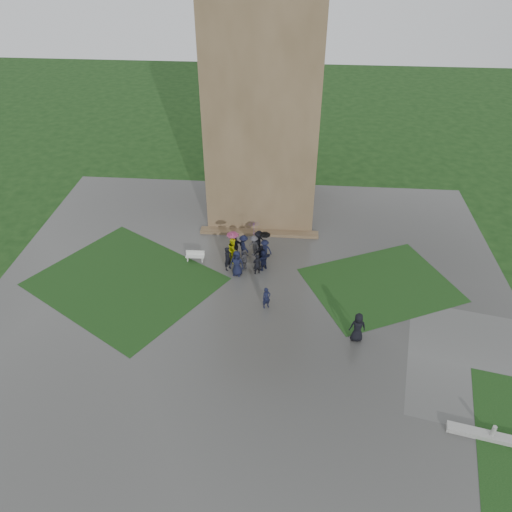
# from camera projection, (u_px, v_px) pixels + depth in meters

# --- Properties ---
(ground) EXTENTS (120.00, 120.00, 0.00)m
(ground) POSITION_uv_depth(u_px,v_px,m) (246.00, 331.00, 29.55)
(ground) COLOR black
(plaza) EXTENTS (34.00, 34.00, 0.02)m
(plaza) POSITION_uv_depth(u_px,v_px,m) (249.00, 308.00, 31.16)
(plaza) COLOR #383836
(plaza) RESTS_ON ground
(lawn_inset_left) EXTENTS (14.10, 13.46, 0.01)m
(lawn_inset_left) POSITION_uv_depth(u_px,v_px,m) (125.00, 281.00, 33.33)
(lawn_inset_left) COLOR black
(lawn_inset_left) RESTS_ON plaza
(lawn_inset_right) EXTENTS (11.12, 10.15, 0.01)m
(lawn_inset_right) POSITION_uv_depth(u_px,v_px,m) (381.00, 285.00, 33.03)
(lawn_inset_right) COLOR black
(lawn_inset_right) RESTS_ON plaza
(tower) EXTENTS (8.00, 8.00, 18.00)m
(tower) POSITION_uv_depth(u_px,v_px,m) (264.00, 98.00, 36.50)
(tower) COLOR brown
(tower) RESTS_ON ground
(tower_plinth) EXTENTS (9.00, 0.80, 0.22)m
(tower_plinth) POSITION_uv_depth(u_px,v_px,m) (259.00, 232.00, 38.07)
(tower_plinth) COLOR brown
(tower_plinth) RESTS_ON plaza
(bench) EXTENTS (1.31, 0.43, 0.76)m
(bench) POSITION_uv_depth(u_px,v_px,m) (195.00, 256.00, 35.08)
(bench) COLOR silver
(bench) RESTS_ON plaza
(visitor_cluster) EXTENTS (3.45, 3.86, 2.73)m
(visitor_cluster) POSITION_uv_depth(u_px,v_px,m) (249.00, 249.00, 34.59)
(visitor_cluster) COLOR black
(visitor_cluster) RESTS_ON plaza
(pedestrian_mid) EXTENTS (0.65, 0.57, 1.49)m
(pedestrian_mid) POSITION_uv_depth(u_px,v_px,m) (266.00, 298.00, 30.81)
(pedestrian_mid) COLOR black
(pedestrian_mid) RESTS_ON plaza
(pedestrian_near) EXTENTS (0.98, 0.71, 1.90)m
(pedestrian_near) POSITION_uv_depth(u_px,v_px,m) (358.00, 327.00, 28.40)
(pedestrian_near) COLOR black
(pedestrian_near) RESTS_ON plaza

